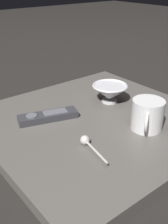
# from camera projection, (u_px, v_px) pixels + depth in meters

# --- Properties ---
(ground_plane) EXTENTS (6.00, 6.00, 0.00)m
(ground_plane) POSITION_uv_depth(u_px,v_px,m) (96.00, 127.00, 0.88)
(ground_plane) COLOR black
(table) EXTENTS (0.64, 0.66, 0.03)m
(table) POSITION_uv_depth(u_px,v_px,m) (96.00, 123.00, 0.87)
(table) COLOR #5B5651
(table) RESTS_ON ground
(cereal_bowl) EXTENTS (0.12, 0.12, 0.06)m
(cereal_bowl) POSITION_uv_depth(u_px,v_px,m) (110.00, 92.00, 0.96)
(cereal_bowl) COLOR silver
(cereal_bowl) RESTS_ON table
(coffee_mug) EXTENTS (0.10, 0.11, 0.09)m
(coffee_mug) POSITION_uv_depth(u_px,v_px,m) (147.00, 115.00, 0.79)
(coffee_mug) COLOR white
(coffee_mug) RESTS_ON table
(teaspoon) EXTENTS (0.12, 0.04, 0.03)m
(teaspoon) POSITION_uv_depth(u_px,v_px,m) (87.00, 142.00, 0.72)
(teaspoon) COLOR silver
(teaspoon) RESTS_ON table
(tv_remote_near) EXTENTS (0.10, 0.19, 0.02)m
(tv_remote_near) POSITION_uv_depth(u_px,v_px,m) (48.00, 116.00, 0.85)
(tv_remote_near) COLOR #38383D
(tv_remote_near) RESTS_ON table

